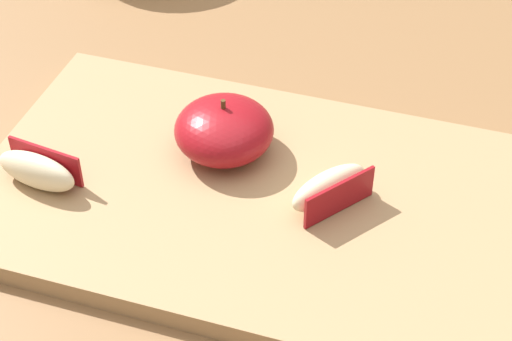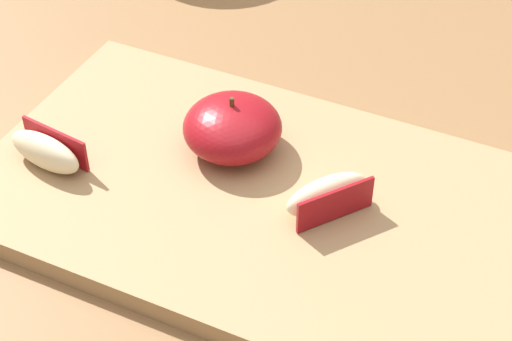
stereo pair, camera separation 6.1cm
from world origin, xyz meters
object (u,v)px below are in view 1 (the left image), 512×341
object	(u,v)px
cutting_board	(256,199)
apple_wedge_right	(37,170)
apple_wedge_front	(330,189)
apple_half_skin_up	(224,130)

from	to	relation	value
cutting_board	apple_wedge_right	xyz separation A→B (m)	(-0.15, -0.04, 0.02)
cutting_board	apple_wedge_front	world-z (taller)	apple_wedge_front
apple_wedge_right	apple_half_skin_up	bearing A→B (deg)	33.41
cutting_board	apple_half_skin_up	bearing A→B (deg)	135.67
apple_wedge_front	apple_wedge_right	xyz separation A→B (m)	(-0.21, -0.05, 0.00)
cutting_board	apple_wedge_right	world-z (taller)	apple_wedge_right
apple_half_skin_up	apple_wedge_right	distance (m)	0.14
apple_half_skin_up	apple_wedge_front	distance (m)	0.10
apple_wedge_front	apple_wedge_right	distance (m)	0.21
apple_wedge_front	apple_wedge_right	bearing A→B (deg)	-167.78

